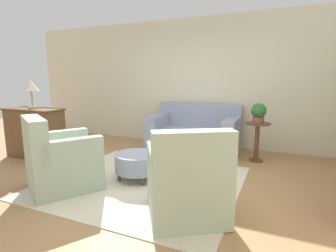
% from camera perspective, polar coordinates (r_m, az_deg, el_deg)
% --- Properties ---
extents(ground_plane, '(16.00, 16.00, 0.00)m').
position_cam_1_polar(ground_plane, '(3.91, -5.39, -12.05)').
color(ground_plane, '#AD7F51').
extents(wall_back, '(9.01, 0.12, 2.80)m').
position_cam_1_polar(wall_back, '(5.99, 6.56, 9.35)').
color(wall_back, beige).
rests_on(wall_back, ground_plane).
extents(rug, '(2.69, 2.46, 0.01)m').
position_cam_1_polar(rug, '(3.91, -5.40, -11.98)').
color(rug, beige).
rests_on(rug, ground_plane).
extents(couch, '(1.82, 1.00, 0.95)m').
position_cam_1_polar(couch, '(5.53, 5.72, -1.74)').
color(couch, '#8E99B2').
rests_on(couch, ground_plane).
extents(armchair_left, '(1.12, 1.14, 0.99)m').
position_cam_1_polar(armchair_left, '(3.82, -22.62, -7.29)').
color(armchair_left, '#9EB29E').
rests_on(armchair_left, rug).
extents(armchair_right, '(1.12, 1.14, 0.99)m').
position_cam_1_polar(armchair_right, '(2.85, 4.16, -12.42)').
color(armchair_right, '#9EB29E').
rests_on(armchair_right, rug).
extents(ottoman_table, '(0.68, 0.68, 0.38)m').
position_cam_1_polar(ottoman_table, '(3.94, -6.58, -7.85)').
color(ottoman_table, '#8E99B2').
rests_on(ottoman_table, rug).
extents(side_table, '(0.44, 0.44, 0.71)m').
position_cam_1_polar(side_table, '(4.98, 18.84, -2.09)').
color(side_table, brown).
rests_on(side_table, ground_plane).
extents(dresser, '(1.15, 0.49, 0.94)m').
position_cam_1_polar(dresser, '(5.57, -26.97, -1.22)').
color(dresser, brown).
rests_on(dresser, ground_plane).
extents(potted_plant_on_side_table, '(0.26, 0.26, 0.35)m').
position_cam_1_polar(potted_plant_on_side_table, '(4.91, 19.12, 2.82)').
color(potted_plant_on_side_table, brown).
rests_on(potted_plant_on_side_table, side_table).
extents(table_lamp, '(0.28, 0.28, 0.52)m').
position_cam_1_polar(table_lamp, '(5.48, -27.68, 7.58)').
color(table_lamp, tan).
rests_on(table_lamp, dresser).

